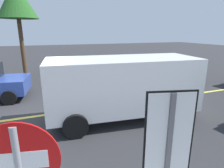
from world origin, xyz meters
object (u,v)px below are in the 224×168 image
car_red_crossing (158,68)px  tree_left_verge (16,1)px  speed_limit_sign (167,156)px  white_van (123,84)px

car_red_crossing → tree_left_verge: 10.01m
speed_limit_sign → white_van: 4.71m
speed_limit_sign → tree_left_verge: (-2.35, 12.79, 3.20)m
tree_left_verge → speed_limit_sign: bearing=-79.6°
car_red_crossing → tree_left_verge: (-8.21, 3.91, 4.18)m
white_van → tree_left_verge: (-3.81, 8.34, 3.69)m
speed_limit_sign → tree_left_verge: tree_left_verge is taller
speed_limit_sign → car_red_crossing: (5.86, 8.88, -0.98)m
speed_limit_sign → white_van: speed_limit_sign is taller
car_red_crossing → tree_left_verge: tree_left_verge is taller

